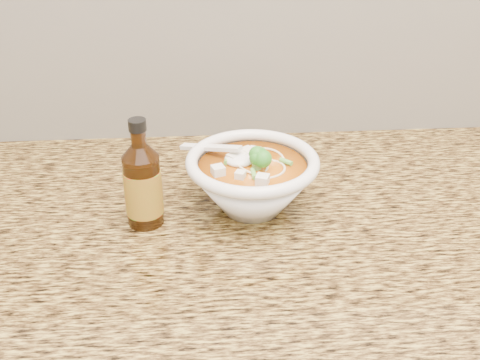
{
  "coord_description": "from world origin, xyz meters",
  "views": [
    {
      "loc": [
        -0.27,
        0.86,
        1.44
      ],
      "look_at": [
        -0.21,
        1.7,
        0.96
      ],
      "focal_mm": 45.0,
      "sensor_mm": 36.0,
      "label": 1
    }
  ],
  "objects": [
    {
      "name": "soup_bowl",
      "position": [
        -0.19,
        1.7,
        0.95
      ],
      "size": [
        0.22,
        0.21,
        0.12
      ],
      "rotation": [
        0.0,
        0.0,
        0.04
      ],
      "color": "white",
      "rests_on": "counter_slab"
    },
    {
      "name": "hot_sauce_bottle",
      "position": [
        -0.36,
        1.67,
        0.97
      ],
      "size": [
        0.07,
        0.07,
        0.18
      ],
      "rotation": [
        0.0,
        0.0,
        0.15
      ],
      "color": "#3C1D08",
      "rests_on": "counter_slab"
    },
    {
      "name": "counter_slab",
      "position": [
        0.0,
        1.68,
        0.88
      ],
      "size": [
        4.0,
        0.68,
        0.04
      ],
      "primitive_type": "cube",
      "color": "#A68C3D",
      "rests_on": "cabinet"
    }
  ]
}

